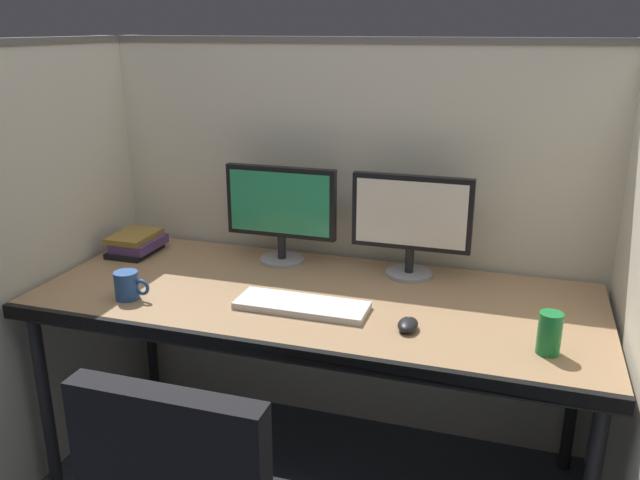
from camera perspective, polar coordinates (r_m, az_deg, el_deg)
cubicle_partition_rear at (r=2.61m, az=2.62°, el=-0.14°), size 2.21×0.06×1.57m
cubicle_partition_left at (r=2.60m, az=-22.45°, el=-1.64°), size 0.06×1.41×1.57m
desk at (r=2.24m, az=-0.49°, el=-6.06°), size 1.90×0.80×0.74m
monitor_left at (r=2.47m, az=-3.44°, el=2.81°), size 0.43×0.17×0.37m
monitor_right at (r=2.35m, az=7.96°, el=1.83°), size 0.43×0.17×0.37m
keyboard_main at (r=2.12m, az=-1.60°, el=-5.73°), size 0.43×0.15×0.02m
computer_mouse at (r=2.00m, az=7.67°, el=-7.33°), size 0.06×0.10×0.04m
soda_can at (r=1.93m, az=19.39°, el=-7.68°), size 0.07×0.07×0.12m
coffee_mug at (r=2.27m, az=-16.44°, el=-3.82°), size 0.13×0.08×0.09m
book_stack at (r=2.72m, az=-15.71°, el=-0.28°), size 0.17×0.22×0.08m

